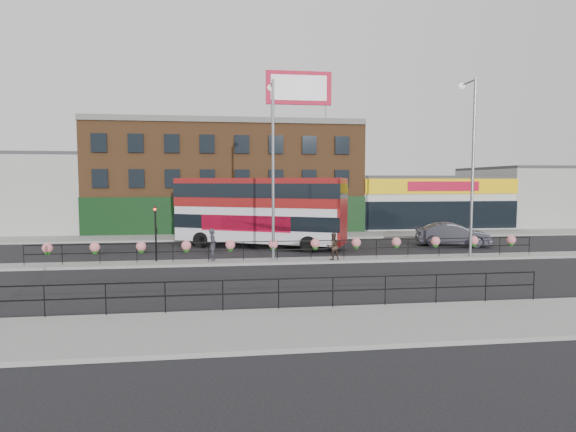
{
  "coord_description": "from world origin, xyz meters",
  "views": [
    {
      "loc": [
        -3.67,
        -25.97,
        4.77
      ],
      "look_at": [
        0.0,
        3.0,
        2.5
      ],
      "focal_mm": 28.0,
      "sensor_mm": 36.0,
      "label": 1
    }
  ],
  "objects": [
    {
      "name": "lamp_column_east",
      "position": [
        10.95,
        0.12,
        6.58
      ],
      "size": [
        0.39,
        1.9,
        10.85
      ],
      "color": "slate",
      "rests_on": "median"
    },
    {
      "name": "pedestrian_a",
      "position": [
        -4.76,
        0.27,
        1.09
      ],
      "size": [
        0.7,
        0.48,
        1.87
      ],
      "primitive_type": "imported",
      "rotation": [
        0.0,
        0.0,
        1.59
      ],
      "color": "#31303A",
      "rests_on": "median"
    },
    {
      "name": "south_railing",
      "position": [
        -2.0,
        -10.1,
        0.96
      ],
      "size": [
        20.04,
        0.05,
        1.12
      ],
      "color": "black",
      "rests_on": "south_pavement"
    },
    {
      "name": "ground",
      "position": [
        0.0,
        0.0,
        0.0
      ],
      "size": [
        120.0,
        120.0,
        0.0
      ],
      "primitive_type": "plane",
      "color": "black",
      "rests_on": "ground"
    },
    {
      "name": "supermarket",
      "position": [
        16.0,
        19.9,
        2.65
      ],
      "size": [
        15.0,
        12.25,
        5.3
      ],
      "color": "silver",
      "rests_on": "ground"
    },
    {
      "name": "warehouse_west",
      "position": [
        -24.25,
        20.0,
        3.65
      ],
      "size": [
        15.5,
        12.0,
        7.3
      ],
      "color": "#A3A49F",
      "rests_on": "ground"
    },
    {
      "name": "pedestrian_b",
      "position": [
        2.23,
        -0.4,
        0.95
      ],
      "size": [
        1.05,
        0.96,
        1.59
      ],
      "primitive_type": "imported",
      "rotation": [
        0.0,
        0.0,
        3.38
      ],
      "color": "#3A2B22",
      "rests_on": "median"
    },
    {
      "name": "billboard",
      "position": [
        2.5,
        14.99,
        13.18
      ],
      "size": [
        6.0,
        0.29,
        4.4
      ],
      "color": "#B00826",
      "rests_on": "brick_building"
    },
    {
      "name": "double_decker_bus",
      "position": [
        -1.62,
        6.3,
        3.07
      ],
      "size": [
        12.42,
        7.7,
        4.99
      ],
      "color": "silver",
      "rests_on": "ground"
    },
    {
      "name": "north_pavement",
      "position": [
        0.0,
        12.0,
        0.07
      ],
      "size": [
        60.0,
        4.0,
        0.15
      ],
      "primitive_type": "cube",
      "color": "gray",
      "rests_on": "ground"
    },
    {
      "name": "car",
      "position": [
        12.47,
        5.02,
        0.85
      ],
      "size": [
        4.37,
        6.06,
        1.7
      ],
      "primitive_type": "imported",
      "rotation": [
        0.0,
        0.0,
        1.31
      ],
      "color": "#282830",
      "rests_on": "ground"
    },
    {
      "name": "median_railing",
      "position": [
        -0.0,
        0.0,
        1.05
      ],
      "size": [
        30.04,
        0.56,
        1.23
      ],
      "color": "black",
      "rests_on": "median"
    },
    {
      "name": "median",
      "position": [
        0.0,
        0.0,
        0.07
      ],
      "size": [
        60.0,
        1.6,
        0.15
      ],
      "primitive_type": "cube",
      "color": "gray",
      "rests_on": "ground"
    },
    {
      "name": "traffic_light_median",
      "position": [
        -8.0,
        0.39,
        2.47
      ],
      "size": [
        0.15,
        0.28,
        3.65
      ],
      "color": "black",
      "rests_on": "median"
    },
    {
      "name": "brick_building",
      "position": [
        -4.0,
        19.96,
        5.13
      ],
      "size": [
        25.0,
        12.21,
        10.3
      ],
      "color": "brown",
      "rests_on": "ground"
    },
    {
      "name": "yellow_line_outer",
      "position": [
        0.0,
        -9.88,
        0.01
      ],
      "size": [
        60.0,
        0.1,
        0.01
      ],
      "primitive_type": "cube",
      "color": "gold",
      "rests_on": "ground"
    },
    {
      "name": "lamp_column_west",
      "position": [
        -1.27,
        0.09,
        6.32
      ],
      "size": [
        0.37,
        1.83,
        10.4
      ],
      "color": "slate",
      "rests_on": "median"
    },
    {
      "name": "warehouse_east",
      "position": [
        30.75,
        20.0,
        3.15
      ],
      "size": [
        14.5,
        12.0,
        6.3
      ],
      "color": "#A3A49F",
      "rests_on": "ground"
    },
    {
      "name": "yellow_line_inner",
      "position": [
        0.0,
        -9.7,
        0.01
      ],
      "size": [
        60.0,
        0.1,
        0.01
      ],
      "primitive_type": "cube",
      "color": "gold",
      "rests_on": "ground"
    },
    {
      "name": "south_pavement",
      "position": [
        0.0,
        -12.0,
        0.07
      ],
      "size": [
        60.0,
        4.0,
        0.15
      ],
      "primitive_type": "cube",
      "color": "gray",
      "rests_on": "ground"
    }
  ]
}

